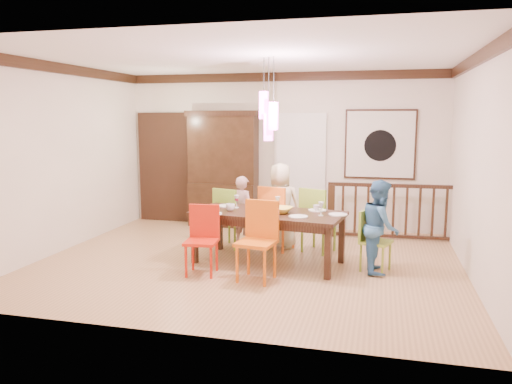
% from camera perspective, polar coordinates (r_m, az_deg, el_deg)
% --- Properties ---
extents(floor, '(6.00, 6.00, 0.00)m').
position_cam_1_polar(floor, '(7.32, -0.93, -8.01)').
color(floor, '#AA8052').
rests_on(floor, ground).
extents(ceiling, '(6.00, 6.00, 0.00)m').
position_cam_1_polar(ceiling, '(7.06, -0.99, 15.18)').
color(ceiling, white).
rests_on(ceiling, wall_back).
extents(wall_back, '(6.00, 0.00, 6.00)m').
position_cam_1_polar(wall_back, '(9.47, 2.98, 4.71)').
color(wall_back, beige).
rests_on(wall_back, floor).
extents(wall_left, '(0.00, 5.00, 5.00)m').
position_cam_1_polar(wall_left, '(8.34, -21.34, 3.60)').
color(wall_left, beige).
rests_on(wall_left, floor).
extents(wall_right, '(0.00, 5.00, 5.00)m').
position_cam_1_polar(wall_right, '(6.90, 23.88, 2.53)').
color(wall_right, beige).
rests_on(wall_right, floor).
extents(crown_molding, '(6.00, 5.00, 0.16)m').
position_cam_1_polar(crown_molding, '(7.05, -0.98, 14.53)').
color(crown_molding, black).
rests_on(crown_molding, wall_back).
extents(panel_door, '(1.04, 0.07, 2.24)m').
position_cam_1_polar(panel_door, '(10.19, -10.47, 2.60)').
color(panel_door, black).
rests_on(panel_door, wall_back).
extents(white_doorway, '(0.97, 0.05, 2.22)m').
position_cam_1_polar(white_doorway, '(9.41, 5.01, 2.22)').
color(white_doorway, silver).
rests_on(white_doorway, wall_back).
extents(painting, '(1.25, 0.06, 1.25)m').
position_cam_1_polar(painting, '(9.25, 14.00, 5.30)').
color(painting, black).
rests_on(painting, wall_back).
extents(pendant_cluster, '(0.27, 0.21, 1.14)m').
position_cam_1_polar(pendant_cluster, '(6.98, 1.45, 8.72)').
color(pendant_cluster, '#FF4CC9').
rests_on(pendant_cluster, ceiling).
extents(dining_table, '(2.24, 1.26, 0.75)m').
position_cam_1_polar(dining_table, '(7.13, 1.41, -2.93)').
color(dining_table, black).
rests_on(dining_table, floor).
extents(chair_far_left, '(0.55, 0.55, 0.97)m').
position_cam_1_polar(chair_far_left, '(8.03, -2.79, -2.42)').
color(chair_far_left, olive).
rests_on(chair_far_left, floor).
extents(chair_far_mid, '(0.57, 0.57, 1.03)m').
position_cam_1_polar(chair_far_mid, '(7.87, 2.50, -2.41)').
color(chair_far_mid, orange).
rests_on(chair_far_mid, floor).
extents(chair_far_right, '(0.60, 0.60, 1.02)m').
position_cam_1_polar(chair_far_right, '(7.80, 7.20, -2.63)').
color(chair_far_right, '#7FA82F').
rests_on(chair_far_right, floor).
extents(chair_near_left, '(0.45, 0.45, 0.92)m').
position_cam_1_polar(chair_near_left, '(6.68, -6.27, -5.01)').
color(chair_near_left, red).
rests_on(chair_near_left, floor).
extents(chair_near_mid, '(0.52, 0.52, 1.02)m').
position_cam_1_polar(chair_near_mid, '(6.38, 0.02, -5.06)').
color(chair_near_mid, orange).
rests_on(chair_near_mid, floor).
extents(chair_end_right, '(0.48, 0.48, 0.83)m').
position_cam_1_polar(chair_end_right, '(6.99, 13.57, -5.00)').
color(chair_end_right, olive).
rests_on(chair_end_right, floor).
extents(china_hutch, '(1.39, 0.46, 2.20)m').
position_cam_1_polar(china_hutch, '(9.58, -3.76, 2.69)').
color(china_hutch, black).
rests_on(china_hutch, floor).
extents(balustrade, '(2.24, 0.17, 0.96)m').
position_cam_1_polar(balustrade, '(8.87, 15.43, -2.05)').
color(balustrade, black).
rests_on(balustrade, floor).
extents(person_far_left, '(0.50, 0.42, 1.15)m').
position_cam_1_polar(person_far_left, '(8.10, -1.54, -2.19)').
color(person_far_left, beige).
rests_on(person_far_left, floor).
extents(person_far_mid, '(0.73, 0.53, 1.37)m').
position_cam_1_polar(person_far_mid, '(7.98, 2.79, -1.56)').
color(person_far_mid, beige).
rests_on(person_far_mid, floor).
extents(person_end_right, '(0.53, 0.65, 1.26)m').
position_cam_1_polar(person_end_right, '(6.93, 14.00, -3.83)').
color(person_end_right, teal).
rests_on(person_end_right, floor).
extents(serving_bowl, '(0.41, 0.41, 0.08)m').
position_cam_1_polar(serving_bowl, '(7.03, 2.76, -2.06)').
color(serving_bowl, gold).
rests_on(serving_bowl, dining_table).
extents(small_bowl, '(0.26, 0.26, 0.07)m').
position_cam_1_polar(small_bowl, '(7.20, 0.51, -1.87)').
color(small_bowl, white).
rests_on(small_bowl, dining_table).
extents(cup_left, '(0.14, 0.14, 0.11)m').
position_cam_1_polar(cup_left, '(7.17, -2.95, -1.77)').
color(cup_left, silver).
rests_on(cup_left, dining_table).
extents(cup_right, '(0.11, 0.11, 0.09)m').
position_cam_1_polar(cup_right, '(7.19, 6.94, -1.84)').
color(cup_right, silver).
rests_on(cup_right, dining_table).
extents(plate_far_left, '(0.26, 0.26, 0.01)m').
position_cam_1_polar(plate_far_left, '(7.55, -3.47, -1.59)').
color(plate_far_left, white).
rests_on(plate_far_left, dining_table).
extents(plate_far_mid, '(0.26, 0.26, 0.01)m').
position_cam_1_polar(plate_far_mid, '(7.43, 2.48, -1.75)').
color(plate_far_mid, white).
rests_on(plate_far_mid, dining_table).
extents(plate_far_right, '(0.26, 0.26, 0.01)m').
position_cam_1_polar(plate_far_right, '(7.24, 7.03, -2.08)').
color(plate_far_right, white).
rests_on(plate_far_right, dining_table).
extents(plate_near_left, '(0.26, 0.26, 0.01)m').
position_cam_1_polar(plate_near_left, '(6.97, -4.98, -2.46)').
color(plate_near_left, white).
rests_on(plate_near_left, dining_table).
extents(plate_near_mid, '(0.26, 0.26, 0.01)m').
position_cam_1_polar(plate_near_mid, '(6.76, 4.84, -2.82)').
color(plate_near_mid, white).
rests_on(plate_near_mid, dining_table).
extents(plate_end_right, '(0.26, 0.26, 0.01)m').
position_cam_1_polar(plate_end_right, '(6.97, 9.34, -2.56)').
color(plate_end_right, white).
rests_on(plate_end_right, dining_table).
extents(wine_glass_a, '(0.08, 0.08, 0.19)m').
position_cam_1_polar(wine_glass_a, '(7.41, -2.23, -1.10)').
color(wine_glass_a, '#590C19').
rests_on(wine_glass_a, dining_table).
extents(wine_glass_b, '(0.08, 0.08, 0.19)m').
position_cam_1_polar(wine_glass_b, '(7.29, 2.49, -1.26)').
color(wine_glass_b, silver).
rests_on(wine_glass_b, dining_table).
extents(wine_glass_c, '(0.08, 0.08, 0.19)m').
position_cam_1_polar(wine_glass_c, '(6.84, -0.12, -1.90)').
color(wine_glass_c, '#590C19').
rests_on(wine_glass_c, dining_table).
extents(wine_glass_d, '(0.08, 0.08, 0.19)m').
position_cam_1_polar(wine_glass_d, '(6.88, 7.44, -1.92)').
color(wine_glass_d, silver).
rests_on(wine_glass_d, dining_table).
extents(napkin, '(0.18, 0.14, 0.01)m').
position_cam_1_polar(napkin, '(6.79, 0.77, -2.73)').
color(napkin, '#D83359').
rests_on(napkin, dining_table).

